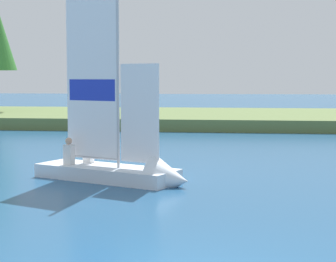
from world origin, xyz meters
TOP-DOWN VIEW (x-y plane):
  - shore_bank at (0.00, 29.86)m, footprint 80.00×13.03m
  - sailboat at (-2.27, 8.11)m, footprint 4.88×3.06m

SIDE VIEW (x-z plane):
  - shore_bank at x=0.00m, z-range 0.00..0.68m
  - sailboat at x=-2.27m, z-range -2.89..3.85m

